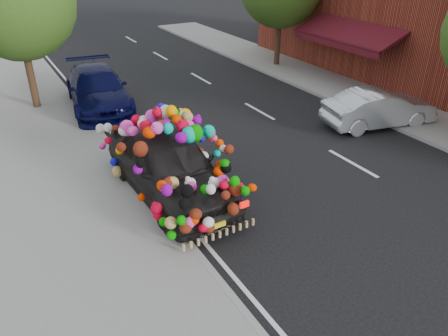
% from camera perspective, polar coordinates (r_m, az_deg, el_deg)
% --- Properties ---
extents(ground, '(100.00, 100.00, 0.00)m').
position_cam_1_polar(ground, '(11.51, 3.57, -3.51)').
color(ground, black).
rests_on(ground, ground).
extents(sidewalk, '(4.00, 60.00, 0.12)m').
position_cam_1_polar(sidewalk, '(10.16, -17.53, -9.40)').
color(sidewalk, gray).
rests_on(sidewalk, ground).
extents(kerb, '(0.15, 60.00, 0.13)m').
position_cam_1_polar(kerb, '(10.56, -7.26, -6.51)').
color(kerb, gray).
rests_on(kerb, ground).
extents(footpath_far, '(3.00, 40.00, 0.12)m').
position_cam_1_polar(footpath_far, '(18.61, 20.16, 7.74)').
color(footpath_far, gray).
rests_on(footpath_far, ground).
extents(lane_markings, '(6.00, 50.00, 0.01)m').
position_cam_1_polar(lane_markings, '(13.59, 16.43, 0.62)').
color(lane_markings, silver).
rests_on(lane_markings, ground).
extents(tree_near_sidewalk, '(4.20, 4.20, 6.13)m').
position_cam_1_polar(tree_near_sidewalk, '(17.82, -25.67, 19.18)').
color(tree_near_sidewalk, '#332114').
rests_on(tree_near_sidewalk, ground).
extents(plush_art_car, '(2.48, 5.15, 2.31)m').
position_cam_1_polar(plush_art_car, '(11.07, -7.29, 2.01)').
color(plush_art_car, black).
rests_on(plush_art_car, ground).
extents(navy_sedan, '(2.77, 5.42, 1.51)m').
position_cam_1_polar(navy_sedan, '(17.81, -16.17, 9.85)').
color(navy_sedan, black).
rests_on(navy_sedan, ground).
extents(silver_hatchback, '(4.17, 2.19, 1.31)m').
position_cam_1_polar(silver_hatchback, '(16.37, 19.60, 7.37)').
color(silver_hatchback, silver).
rests_on(silver_hatchback, ground).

